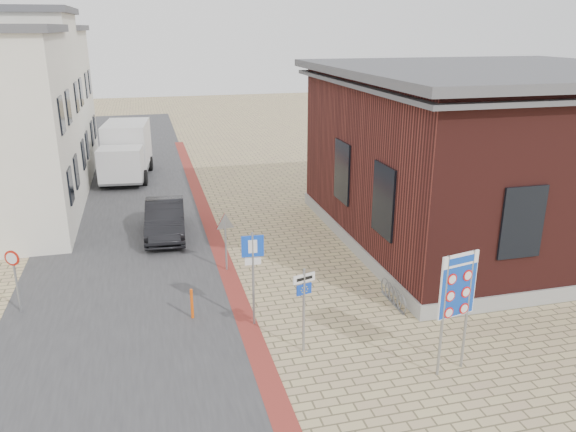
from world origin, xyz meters
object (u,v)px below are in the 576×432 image
parking_sign (253,262)px  bollard (192,304)px  box_truck (126,151)px  border_sign (458,287)px  essen_sign (304,298)px  sedan (165,219)px

parking_sign → bollard: parking_sign is taller
box_truck → border_sign: bearing=-63.5°
parking_sign → bollard: 2.40m
border_sign → essen_sign: 3.83m
essen_sign → parking_sign: bearing=104.9°
bollard → border_sign: bearing=-35.6°
box_truck → bollard: 17.62m
sedan → essen_sign: (3.10, -9.83, 0.84)m
sedan → essen_sign: 10.34m
sedan → bollard: 7.34m
box_truck → bollard: (2.03, -17.47, -1.09)m
box_truck → sedan: bearing=-74.6°
sedan → border_sign: 13.37m
essen_sign → sedan: bearing=91.9°
sedan → parking_sign: bearing=-72.1°
essen_sign → bollard: (-2.70, 2.50, -1.09)m
bollard → sedan: bearing=93.1°
box_truck → essen_sign: size_ratio=2.53×
essen_sign → parking_sign: (-1.00, 1.70, 0.40)m
sedan → essen_sign: size_ratio=1.86×
box_truck → parking_sign: 18.65m
box_truck → border_sign: border_sign is taller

